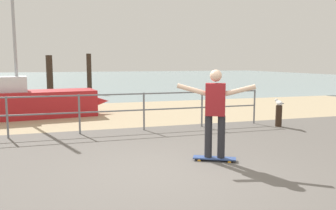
{
  "coord_description": "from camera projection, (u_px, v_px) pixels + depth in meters",
  "views": [
    {
      "loc": [
        -1.78,
        -5.28,
        1.87
      ],
      "look_at": [
        0.43,
        2.0,
        0.9
      ],
      "focal_mm": 36.08,
      "sensor_mm": 36.0,
      "label": 1
    }
  ],
  "objects": [
    {
      "name": "groyne_post_3",
      "position": [
        89.0,
        73.0,
        20.28
      ],
      "size": [
        0.28,
        0.28,
        2.36
      ],
      "primitive_type": "cylinder",
      "color": "#332319",
      "rests_on": "ground"
    },
    {
      "name": "bollard_short",
      "position": [
        279.0,
        116.0,
        9.71
      ],
      "size": [
        0.18,
        0.18,
        0.63
      ],
      "primitive_type": "cylinder",
      "color": "#332319",
      "rests_on": "ground"
    },
    {
      "name": "skateboarder",
      "position": [
        215.0,
        108.0,
        6.25
      ],
      "size": [
        1.32,
        0.75,
        1.65
      ],
      "color": "#26262B",
      "rests_on": "skateboard"
    },
    {
      "name": "railing_fence",
      "position": [
        44.0,
        109.0,
        8.42
      ],
      "size": [
        11.96,
        0.05,
        1.05
      ],
      "color": "slate",
      "rests_on": "ground"
    },
    {
      "name": "sailboat",
      "position": [
        33.0,
        102.0,
        11.36
      ],
      "size": [
        5.04,
        1.92,
        5.07
      ],
      "color": "#B21E23",
      "rests_on": "ground"
    },
    {
      "name": "ground_plane",
      "position": [
        200.0,
        194.0,
        4.81
      ],
      "size": [
        24.0,
        10.0,
        0.04
      ],
      "primitive_type": "cube",
      "color": "#605B56",
      "rests_on": "ground"
    },
    {
      "name": "seagull",
      "position": [
        279.0,
        103.0,
        9.68
      ],
      "size": [
        0.19,
        0.49,
        0.18
      ],
      "color": "white",
      "rests_on": "bollard_short"
    },
    {
      "name": "groyne_post_2",
      "position": [
        50.0,
        75.0,
        18.84
      ],
      "size": [
        0.35,
        0.35,
        2.24
      ],
      "primitive_type": "cylinder",
      "color": "#332319",
      "rests_on": "ground"
    },
    {
      "name": "sea_surface",
      "position": [
        82.0,
        78.0,
        38.98
      ],
      "size": [
        72.0,
        50.0,
        0.04
      ],
      "primitive_type": "cube",
      "color": "#849EA3",
      "rests_on": "ground"
    },
    {
      "name": "skateboard",
      "position": [
        214.0,
        158.0,
        6.37
      ],
      "size": [
        0.8,
        0.55,
        0.08
      ],
      "color": "#334C8C",
      "rests_on": "ground"
    },
    {
      "name": "beach_strip",
      "position": [
        117.0,
        113.0,
        12.4
      ],
      "size": [
        24.0,
        6.0,
        0.04
      ],
      "primitive_type": "cube",
      "color": "tan",
      "rests_on": "ground"
    }
  ]
}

